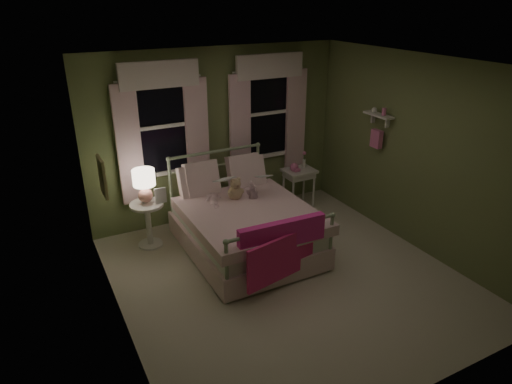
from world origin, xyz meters
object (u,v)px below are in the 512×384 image
bed (244,224)px  child_right (248,177)px  child_left (212,182)px  nightstand_left (148,219)px  table_lamp (144,183)px  teddy_bear (235,190)px  nightstand_right (299,175)px

bed → child_right: child_right is taller
child_left → child_right: (0.56, 0.00, -0.02)m
bed → nightstand_left: 1.34m
nightstand_left → table_lamp: (0.00, 0.00, 0.54)m
nightstand_left → teddy_bear: bearing=-21.7°
child_right → nightstand_left: size_ratio=0.98×
child_right → nightstand_right: bearing=-144.2°
child_right → nightstand_right: 1.26m
nightstand_right → nightstand_left: bearing=-177.1°
bed → child_left: size_ratio=3.00×
teddy_bear → child_right: bearing=29.5°
nightstand_left → table_lamp: 0.54m
teddy_bear → nightstand_left: 1.27m
child_left → table_lamp: 0.90m
child_left → nightstand_left: bearing=-3.0°
bed → teddy_bear: bearing=90.0°
child_left → nightstand_left: size_ratio=1.04×
teddy_bear → nightstand_right: 1.55m
child_right → bed: bearing=71.9°
child_left → nightstand_right: (1.70, 0.42, -0.36)m
child_right → table_lamp: bearing=3.8°
bed → teddy_bear: (-0.00, 0.26, 0.41)m
child_left → nightstand_right: bearing=-150.2°
bed → nightstand_right: bearing=30.7°
nightstand_right → teddy_bear: bearing=-157.8°
child_right → table_lamp: size_ratio=1.35×
child_right → teddy_bear: size_ratio=1.95×
child_left → teddy_bear: (0.28, -0.16, -0.12)m
nightstand_left → table_lamp: bearing=0.0°
table_lamp → nightstand_right: 2.59m
teddy_bear → nightstand_left: bearing=158.3°
bed → child_right: 0.71m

